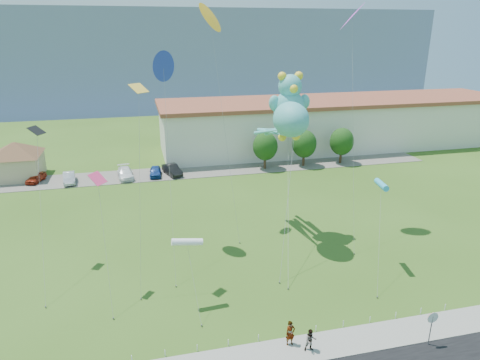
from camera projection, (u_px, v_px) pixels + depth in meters
name	position (u px, v px, depth m)	size (l,w,h in m)	color
ground	(267.00, 326.00, 29.21)	(160.00, 160.00, 0.00)	#335417
sidewalk	(280.00, 353.00, 26.67)	(80.00, 2.50, 0.10)	gray
parking_strip	(196.00, 171.00, 61.33)	(70.00, 6.00, 0.06)	#59544C
hill_ridge	(157.00, 53.00, 135.26)	(160.00, 50.00, 25.00)	slate
pavilion	(16.00, 157.00, 57.80)	(9.20, 9.20, 5.00)	tan
warehouse	(337.00, 122.00, 73.99)	(61.00, 15.00, 8.20)	beige
stop_sign	(432.00, 321.00, 26.83)	(0.80, 0.07, 2.50)	slate
rope_fence	(273.00, 335.00, 27.94)	(26.05, 0.05, 0.50)	white
tree_near	(265.00, 146.00, 61.52)	(3.60, 3.60, 5.47)	#3F2B19
tree_mid	(304.00, 144.00, 62.84)	(3.60, 3.60, 5.47)	#3F2B19
tree_far	(342.00, 142.00, 64.17)	(3.60, 3.60, 5.47)	#3F2B19
pedestrian_left	(290.00, 333.00, 27.11)	(0.62, 0.41, 1.70)	gray
pedestrian_right	(311.00, 340.00, 26.61)	(0.74, 0.58, 1.52)	gray
parked_car_red	(36.00, 177.00, 56.87)	(1.46, 3.62, 1.23)	#A72A14
parked_car_silver	(69.00, 178.00, 56.52)	(1.43, 4.10, 1.35)	#AEAFB5
parked_car_white	(125.00, 173.00, 58.33)	(1.93, 4.75, 1.38)	white
parked_car_blue	(155.00, 171.00, 59.15)	(1.52, 3.79, 1.29)	navy
parked_car_black	(172.00, 170.00, 59.66)	(1.53, 4.38, 1.44)	black
octopus_kite	(287.00, 124.00, 37.94)	(4.39, 12.75, 13.39)	teal
teddy_bear_kite	(289.00, 105.00, 39.16)	(5.25, 11.43, 15.65)	teal
small_kite_orange	(211.00, 24.00, 39.15)	(2.29, 6.70, 20.95)	gold
small_kite_black	(37.00, 150.00, 33.93)	(1.29, 8.40, 11.96)	black
small_kite_purple	(352.00, 22.00, 38.96)	(2.66, 8.07, 21.08)	#C136D9
small_kite_yellow	(139.00, 117.00, 30.23)	(1.73, 3.65, 15.71)	gold
small_kite_blue	(164.00, 71.00, 35.84)	(1.80, 8.86, 16.94)	#2233C4
small_kite_pink	(99.00, 192.00, 30.76)	(1.29, 5.10, 9.43)	#FE3873
small_kite_cyan	(381.00, 185.00, 34.66)	(2.59, 5.87, 7.72)	#30ABD8
small_kite_white	(187.00, 242.00, 30.14)	(0.73, 4.16, 5.44)	white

